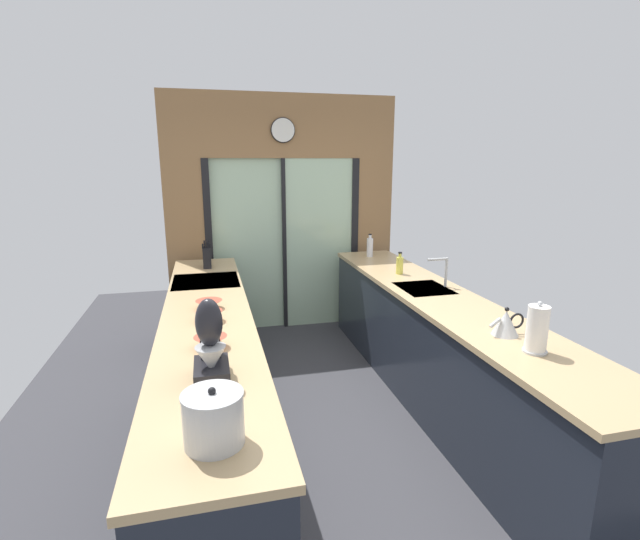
{
  "coord_description": "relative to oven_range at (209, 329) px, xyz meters",
  "views": [
    {
      "loc": [
        -0.87,
        -2.91,
        1.98
      ],
      "look_at": [
        0.01,
        0.68,
        1.1
      ],
      "focal_mm": 25.93,
      "sensor_mm": 36.0,
      "label": 1
    }
  ],
  "objects": [
    {
      "name": "ground_plane",
      "position": [
        0.91,
        -0.65,
        -0.47
      ],
      "size": [
        5.04,
        7.6,
        0.02
      ],
      "primitive_type": "cube",
      "color": "#38383D"
    },
    {
      "name": "back_wall_unit",
      "position": [
        0.91,
        1.15,
        1.07
      ],
      "size": [
        2.64,
        0.12,
        2.7
      ],
      "color": "olive",
      "rests_on": "ground_plane"
    },
    {
      "name": "left_counter_run",
      "position": [
        -0.0,
        -1.12,
        0.01
      ],
      "size": [
        0.62,
        3.8,
        0.92
      ],
      "color": "#1E232D",
      "rests_on": "ground_plane"
    },
    {
      "name": "right_counter_run",
      "position": [
        1.82,
        -0.95,
        0.01
      ],
      "size": [
        0.62,
        3.8,
        0.92
      ],
      "color": "#1E232D",
      "rests_on": "ground_plane"
    },
    {
      "name": "sink_faucet",
      "position": [
        1.96,
        -0.7,
        0.64
      ],
      "size": [
        0.19,
        0.02,
        0.26
      ],
      "color": "#B7BABC",
      "rests_on": "right_counter_run"
    },
    {
      "name": "oven_range",
      "position": [
        0.0,
        0.0,
        0.0
      ],
      "size": [
        0.6,
        0.6,
        0.92
      ],
      "color": "#B7BABC",
      "rests_on": "ground_plane"
    },
    {
      "name": "mixing_bowl_near",
      "position": [
        0.02,
        -1.58,
        0.5
      ],
      "size": [
        0.19,
        0.19,
        0.07
      ],
      "color": "#BC4C38",
      "rests_on": "left_counter_run"
    },
    {
      "name": "mixing_bowl_mid",
      "position": [
        0.02,
        -1.12,
        0.5
      ],
      "size": [
        0.18,
        0.18,
        0.07
      ],
      "color": "#BC4C38",
      "rests_on": "left_counter_run"
    },
    {
      "name": "mixing_bowl_far",
      "position": [
        0.02,
        -0.84,
        0.5
      ],
      "size": [
        0.19,
        0.19,
        0.06
      ],
      "color": "#BC4C38",
      "rests_on": "left_counter_run"
    },
    {
      "name": "knife_block",
      "position": [
        0.02,
        0.53,
        0.57
      ],
      "size": [
        0.09,
        0.14,
        0.28
      ],
      "color": "black",
      "rests_on": "left_counter_run"
    },
    {
      "name": "stand_mixer",
      "position": [
        0.02,
        -1.98,
        0.63
      ],
      "size": [
        0.17,
        0.27,
        0.42
      ],
      "color": "black",
      "rests_on": "left_counter_run"
    },
    {
      "name": "stock_pot",
      "position": [
        0.02,
        -2.54,
        0.57
      ],
      "size": [
        0.24,
        0.24,
        0.23
      ],
      "color": "#B7BABC",
      "rests_on": "left_counter_run"
    },
    {
      "name": "kettle",
      "position": [
        1.8,
        -1.81,
        0.54
      ],
      "size": [
        0.24,
        0.16,
        0.18
      ],
      "color": "#B7BABC",
      "rests_on": "right_counter_run"
    },
    {
      "name": "soap_bottle_near",
      "position": [
        1.8,
        -0.18,
        0.55
      ],
      "size": [
        0.07,
        0.07,
        0.21
      ],
      "color": "#D1CC4C",
      "rests_on": "right_counter_run"
    },
    {
      "name": "soap_bottle_far",
      "position": [
        1.8,
        0.65,
        0.58
      ],
      "size": [
        0.07,
        0.07,
        0.26
      ],
      "color": "silver",
      "rests_on": "right_counter_run"
    },
    {
      "name": "paper_towel_roll",
      "position": [
        1.8,
        -2.09,
        0.6
      ],
      "size": [
        0.13,
        0.13,
        0.3
      ],
      "color": "#B7BABC",
      "rests_on": "right_counter_run"
    }
  ]
}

